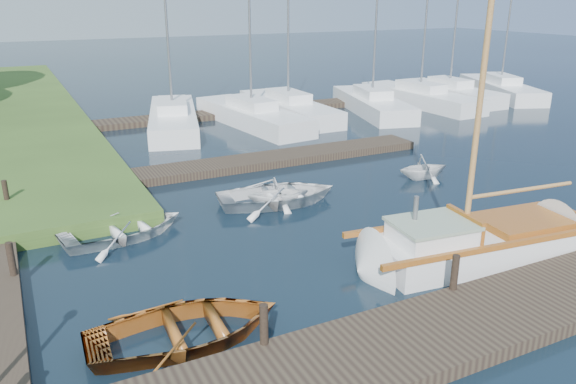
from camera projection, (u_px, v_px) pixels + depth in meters
name	position (u px, v px, depth m)	size (l,w,h in m)	color
ground	(288.00, 232.00, 15.85)	(160.00, 160.00, 0.00)	black
near_dock	(428.00, 336.00, 10.74)	(18.00, 2.20, 0.30)	#30241D
far_dock	(259.00, 161.00, 22.13)	(14.00, 1.60, 0.30)	#30241D
pontoon	(317.00, 105.00, 33.53)	(30.00, 1.60, 0.30)	#30241D
mooring_post_1	(264.00, 324.00, 10.13)	(0.16, 0.16, 0.80)	black
mooring_post_2	(455.00, 272.00, 12.04)	(0.16, 0.16, 0.80)	black
mooring_post_4	(11.00, 259.00, 12.66)	(0.16, 0.16, 0.80)	black
mooring_post_5	(6.00, 193.00, 16.87)	(0.16, 0.16, 0.80)	black
sailboat	(475.00, 246.00, 14.18)	(7.32, 2.70, 9.83)	white
dinghy	(186.00, 323.00, 10.74)	(2.69, 3.76, 0.78)	#8E4D0E
tender_a	(123.00, 225.00, 15.40)	(2.42, 3.38, 0.70)	white
tender_b	(278.00, 190.00, 17.69)	(1.69, 1.96, 1.03)	white
tender_c	(278.00, 192.00, 17.91)	(2.74, 3.84, 0.80)	white
tender_d	(424.00, 165.00, 20.36)	(1.64, 1.90, 1.00)	white
marina_boat_1	(173.00, 117.00, 28.18)	(4.47, 9.23, 10.44)	white
marina_boat_2	(252.00, 114.00, 28.83)	(3.18, 8.89, 12.25)	white
marina_boat_3	(288.00, 106.00, 30.82)	(2.21, 8.69, 10.94)	white
marina_boat_4	(372.00, 102.00, 32.02)	(4.31, 8.72, 11.32)	white
marina_boat_5	(420.00, 96.00, 34.04)	(2.53, 9.01, 10.44)	white
marina_boat_6	(449.00, 91.00, 35.63)	(2.30, 7.90, 11.14)	white
marina_boat_7	(500.00, 87.00, 37.18)	(5.35, 9.05, 12.84)	white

